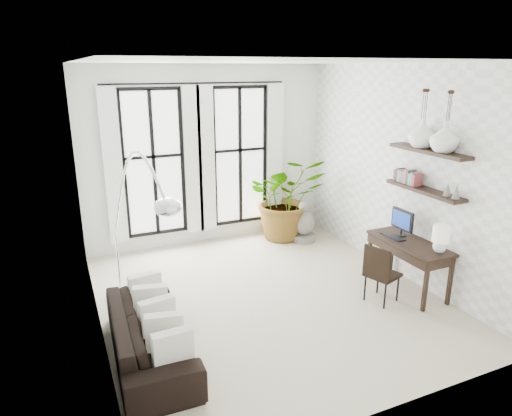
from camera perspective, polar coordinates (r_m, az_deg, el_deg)
floor at (r=6.64m, az=1.36°, el=-11.00°), size 5.00×5.00×0.00m
ceiling at (r=5.85m, az=1.59°, el=17.81°), size 5.00×5.00×0.00m
wall_left at (r=5.51m, az=-20.19°, el=-0.10°), size 0.00×5.00×5.00m
wall_right at (r=7.28m, az=17.73°, el=4.19°), size 0.00×5.00×5.00m
wall_back at (r=8.32m, az=-5.98°, el=6.47°), size 4.50×0.00×4.50m
windows at (r=8.20m, az=-7.14°, el=5.99°), size 3.26×0.13×2.65m
wall_shelves at (r=6.73m, az=20.25°, el=4.05°), size 0.25×1.30×0.60m
sofa at (r=5.41m, az=-13.15°, el=-15.10°), size 0.85×2.01×0.58m
throw_pillows at (r=5.31m, az=-12.22°, el=-13.01°), size 0.40×1.52×0.40m
plant at (r=8.58m, az=3.74°, el=1.32°), size 1.65×1.50×1.59m
desk at (r=6.85m, az=18.90°, el=-4.51°), size 0.54×1.28×1.15m
desk_chair at (r=6.50m, az=15.22°, el=-7.58°), size 0.51×0.51×0.84m
arc_lamp at (r=5.59m, az=-14.78°, el=2.15°), size 0.72×1.86×2.23m
buddha at (r=8.56m, az=6.02°, el=-2.04°), size 0.43×0.43×0.78m
vase_a at (r=6.44m, az=22.52°, el=8.13°), size 0.37×0.37×0.38m
vase_b at (r=6.72m, az=20.07°, el=8.72°), size 0.37×0.37×0.38m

